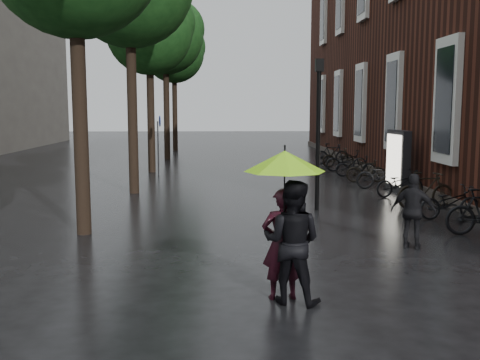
{
  "coord_description": "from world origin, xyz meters",
  "views": [
    {
      "loc": [
        -1.02,
        -5.43,
        2.83
      ],
      "look_at": [
        -0.63,
        6.3,
        1.29
      ],
      "focal_mm": 42.0,
      "sensor_mm": 36.0,
      "label": 1
    }
  ],
  "objects_px": {
    "lamp_post": "(318,120)",
    "pedestrian_walking": "(413,211)",
    "person_black": "(292,242)",
    "ad_lightbox": "(398,161)",
    "person_burgundy": "(282,244)",
    "parked_bicycles": "(384,175)"
  },
  "relations": [
    {
      "from": "person_black",
      "to": "ad_lightbox",
      "type": "bearing_deg",
      "value": -94.37
    },
    {
      "from": "person_burgundy",
      "to": "person_black",
      "type": "bearing_deg",
      "value": 120.88
    },
    {
      "from": "person_black",
      "to": "lamp_post",
      "type": "distance_m",
      "value": 7.63
    },
    {
      "from": "person_black",
      "to": "pedestrian_walking",
      "type": "relative_size",
      "value": 1.19
    },
    {
      "from": "person_black",
      "to": "ad_lightbox",
      "type": "xyz_separation_m",
      "value": [
        4.87,
        10.57,
        0.13
      ]
    },
    {
      "from": "person_burgundy",
      "to": "lamp_post",
      "type": "relative_size",
      "value": 0.41
    },
    {
      "from": "ad_lightbox",
      "to": "lamp_post",
      "type": "relative_size",
      "value": 0.5
    },
    {
      "from": "person_burgundy",
      "to": "ad_lightbox",
      "type": "distance_m",
      "value": 11.55
    },
    {
      "from": "person_black",
      "to": "ad_lightbox",
      "type": "relative_size",
      "value": 0.88
    },
    {
      "from": "person_burgundy",
      "to": "parked_bicycles",
      "type": "bearing_deg",
      "value": -119.8
    },
    {
      "from": "person_burgundy",
      "to": "pedestrian_walking",
      "type": "height_order",
      "value": "person_burgundy"
    },
    {
      "from": "parked_bicycles",
      "to": "lamp_post",
      "type": "xyz_separation_m",
      "value": [
        -2.98,
        -3.89,
        2.01
      ]
    },
    {
      "from": "parked_bicycles",
      "to": "pedestrian_walking",
      "type": "bearing_deg",
      "value": -102.31
    },
    {
      "from": "pedestrian_walking",
      "to": "lamp_post",
      "type": "xyz_separation_m",
      "value": [
        -1.21,
        4.23,
        1.73
      ]
    },
    {
      "from": "person_burgundy",
      "to": "pedestrian_walking",
      "type": "distance_m",
      "value": 4.13
    },
    {
      "from": "person_black",
      "to": "pedestrian_walking",
      "type": "xyz_separation_m",
      "value": [
        2.82,
        3.05,
        -0.14
      ]
    },
    {
      "from": "person_burgundy",
      "to": "parked_bicycles",
      "type": "relative_size",
      "value": 0.09
    },
    {
      "from": "person_burgundy",
      "to": "pedestrian_walking",
      "type": "bearing_deg",
      "value": -142.19
    },
    {
      "from": "lamp_post",
      "to": "pedestrian_walking",
      "type": "bearing_deg",
      "value": -74.01
    },
    {
      "from": "pedestrian_walking",
      "to": "ad_lightbox",
      "type": "xyz_separation_m",
      "value": [
        2.05,
        7.52,
        0.27
      ]
    },
    {
      "from": "person_black",
      "to": "ad_lightbox",
      "type": "height_order",
      "value": "ad_lightbox"
    },
    {
      "from": "ad_lightbox",
      "to": "lamp_post",
      "type": "xyz_separation_m",
      "value": [
        -3.26,
        -3.29,
        1.45
      ]
    }
  ]
}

